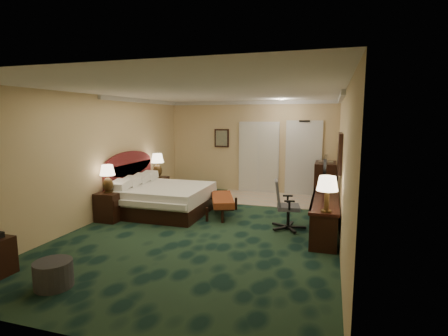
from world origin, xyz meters
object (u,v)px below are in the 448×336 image
(lamp_near, at_px, (108,179))
(desk, at_px, (325,215))
(lamp_far, at_px, (158,166))
(bed_bench, at_px, (222,206))
(nightstand_far, at_px, (158,188))
(desk_chair, at_px, (288,205))
(tv, at_px, (325,174))
(minibar, at_px, (325,181))
(ottoman, at_px, (53,274))
(nightstand_near, at_px, (111,206))
(bed, at_px, (164,199))

(lamp_near, xyz_separation_m, desk, (4.49, 0.57, -0.58))
(lamp_far, distance_m, bed_bench, 2.55)
(nightstand_far, xyz_separation_m, desk_chair, (3.77, -1.67, 0.20))
(nightstand_far, height_order, tv, tv)
(bed_bench, height_order, minibar, minibar)
(bed_bench, bearing_deg, ottoman, -126.63)
(nightstand_near, relative_size, desk_chair, 0.63)
(desk_chair, bearing_deg, nightstand_near, 176.69)
(ottoman, distance_m, tv, 5.36)
(minibar, bearing_deg, lamp_far, -165.53)
(lamp_far, xyz_separation_m, ottoman, (1.09, -5.01, -0.74))
(nightstand_near, distance_m, tv, 4.66)
(nightstand_near, bearing_deg, nightstand_far, 90.30)
(bed, distance_m, desk, 3.65)
(lamp_far, bearing_deg, ottoman, -77.67)
(bed, bearing_deg, nightstand_far, 123.49)
(desk_chair, height_order, minibar, minibar)
(bed, height_order, nightstand_near, bed)
(desk, bearing_deg, nightstand_near, -173.12)
(desk, distance_m, minibar, 2.77)
(lamp_near, height_order, lamp_far, lamp_far)
(desk_chair, bearing_deg, minibar, 66.06)
(bed_bench, distance_m, ottoman, 4.07)
(bed_bench, relative_size, desk, 0.56)
(bed_bench, bearing_deg, bed, 166.36)
(desk, xyz_separation_m, minibar, (-0.05, 2.76, 0.18))
(tv, bearing_deg, lamp_far, 168.94)
(nightstand_far, distance_m, minibar, 4.57)
(nightstand_far, height_order, lamp_far, lamp_far)
(nightstand_near, relative_size, ottoman, 1.26)
(lamp_near, bearing_deg, bed_bench, 26.33)
(desk, distance_m, desk_chair, 0.72)
(minibar, bearing_deg, nightstand_far, -165.73)
(nightstand_far, relative_size, lamp_far, 0.90)
(bed_bench, height_order, tv, tv)
(ottoman, bearing_deg, desk, 45.21)
(lamp_far, bearing_deg, bed, -56.90)
(nightstand_near, distance_m, lamp_far, 2.25)
(bed, bearing_deg, desk_chair, -7.75)
(nightstand_near, height_order, bed_bench, nightstand_near)
(nightstand_near, bearing_deg, bed, 47.34)
(lamp_near, distance_m, bed_bench, 2.59)
(ottoman, bearing_deg, nightstand_near, 111.20)
(lamp_far, relative_size, desk, 0.28)
(bed_bench, bearing_deg, nightstand_far, 132.76)
(lamp_far, height_order, tv, tv)
(bed, height_order, tv, tv)
(bed_bench, relative_size, minibar, 1.26)
(bed, relative_size, lamp_near, 3.33)
(nightstand_near, height_order, ottoman, nightstand_near)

